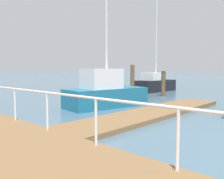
# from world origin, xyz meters

# --- Properties ---
(floating_dock) EXTENTS (11.55, 2.00, 0.18)m
(floating_dock) POSITION_xyz_m (2.27, 6.59, 0.09)
(floating_dock) COLOR olive
(floating_dock) RESTS_ON ground_plane
(dock_piling_0) EXTENTS (0.34, 0.34, 1.99)m
(dock_piling_0) POSITION_xyz_m (9.85, 10.29, 1.00)
(dock_piling_0) COLOR brown
(dock_piling_0) RESTS_ON ground_plane
(dock_piling_2) EXTENTS (0.27, 0.27, 1.75)m
(dock_piling_2) POSITION_xyz_m (9.75, 10.25, 0.87)
(dock_piling_2) COLOR brown
(dock_piling_2) RESTS_ON ground_plane
(dock_piling_3) EXTENTS (0.34, 0.34, 2.50)m
(dock_piling_3) POSITION_xyz_m (8.71, 12.52, 1.25)
(dock_piling_3) COLOR brown
(dock_piling_3) RESTS_ON ground_plane
(moored_boat_1) EXTENTS (5.00, 2.60, 7.97)m
(moored_boat_1) POSITION_xyz_m (2.77, 9.87, 0.83)
(moored_boat_1) COLOR #1E6B8C
(moored_boat_1) RESTS_ON ground_plane
(moored_boat_3) EXTENTS (4.85, 1.86, 9.80)m
(moored_boat_3) POSITION_xyz_m (12.90, 12.97, 0.76)
(moored_boat_3) COLOR black
(moored_boat_3) RESTS_ON ground_plane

